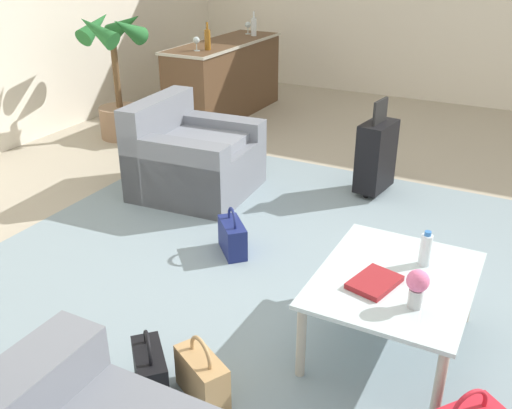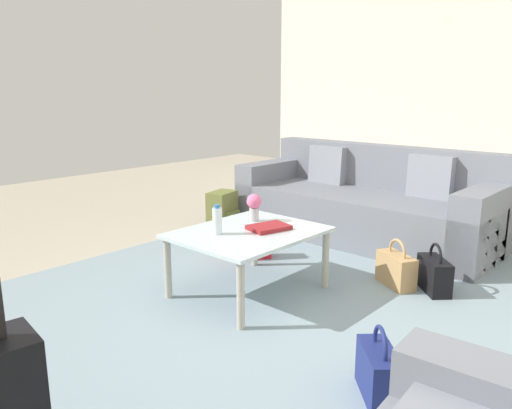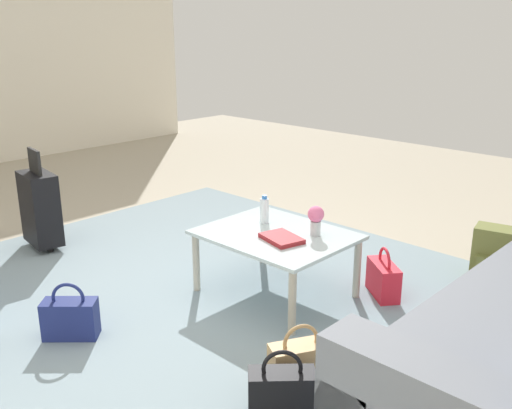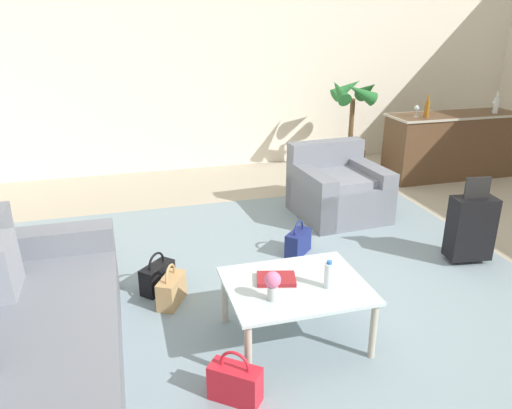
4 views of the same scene
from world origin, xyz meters
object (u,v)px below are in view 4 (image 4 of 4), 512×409
(wine_glass_leftmost, at_px, (417,109))
(wine_bottle_amber, at_px, (427,109))
(handbag_navy, at_px, (298,242))
(handbag_red, at_px, (235,383))
(handbag_black, at_px, (158,277))
(armchair, at_px, (336,191))
(couch, at_px, (20,355))
(suitcase_black, at_px, (471,227))
(bar_console, at_px, (451,144))
(flower_vase, at_px, (273,283))
(wine_glass_left_of_centre, at_px, (495,104))
(coffee_table, at_px, (296,291))
(wine_bottle_clear, at_px, (496,105))
(water_bottle, at_px, (329,275))
(handbag_tan, at_px, (171,290))
(potted_palm, at_px, (351,127))
(coffee_table_book, at_px, (276,279))

(wine_glass_leftmost, distance_m, wine_bottle_amber, 0.13)
(handbag_navy, bearing_deg, handbag_red, -120.91)
(handbag_black, distance_m, handbag_navy, 1.43)
(armchair, xyz_separation_m, handbag_black, (-2.19, -1.21, -0.16))
(couch, height_order, suitcase_black, couch)
(couch, xyz_separation_m, bar_console, (5.30, 3.20, 0.17))
(flower_vase, distance_m, suitcase_black, 2.39)
(couch, distance_m, wine_glass_left_of_centre, 6.81)
(coffee_table, bearing_deg, wine_bottle_clear, 36.31)
(water_bottle, relative_size, handbag_tan, 0.57)
(wine_bottle_clear, height_order, handbag_red, wine_bottle_clear)
(wine_bottle_amber, relative_size, handbag_red, 0.84)
(coffee_table, xyz_separation_m, wine_glass_left_of_centre, (4.16, 3.12, 0.62))
(wine_glass_leftmost, relative_size, handbag_tan, 0.43)
(handbag_navy, bearing_deg, potted_palm, 54.88)
(flower_vase, xyz_separation_m, handbag_navy, (0.72, 1.44, -0.45))
(coffee_table_book, relative_size, handbag_navy, 0.76)
(armchair, distance_m, wine_glass_left_of_centre, 3.10)
(wine_bottle_clear, distance_m, handbag_black, 5.42)
(handbag_tan, bearing_deg, handbag_red, -78.54)
(water_bottle, height_order, handbag_black, water_bottle)
(coffee_table, xyz_separation_m, coffee_table_book, (-0.12, 0.08, 0.07))
(water_bottle, bearing_deg, suitcase_black, 23.96)
(wine_bottle_amber, bearing_deg, handbag_red, -135.29)
(flower_vase, bearing_deg, couch, 178.19)
(couch, bearing_deg, wine_bottle_clear, 27.76)
(suitcase_black, distance_m, handbag_navy, 1.62)
(couch, relative_size, wine_bottle_amber, 8.21)
(armchair, relative_size, wine_glass_leftmost, 6.50)
(bar_console, xyz_separation_m, wine_bottle_clear, (0.56, -0.12, 0.56))
(wine_glass_left_of_centre, relative_size, potted_palm, 0.11)
(wine_glass_left_of_centre, height_order, wine_bottle_amber, wine_bottle_amber)
(bar_console, distance_m, handbag_tan, 4.94)
(water_bottle, bearing_deg, handbag_tan, 141.07)
(suitcase_black, distance_m, handbag_black, 2.91)
(handbag_red, xyz_separation_m, potted_palm, (2.76, 4.19, 0.55))
(handbag_black, bearing_deg, bar_console, 25.97)
(armchair, height_order, wine_glass_leftmost, wine_glass_leftmost)
(coffee_table_book, height_order, wine_bottle_clear, wine_bottle_clear)
(coffee_table, bearing_deg, armchair, 59.14)
(bar_console, bearing_deg, wine_glass_left_of_centre, 1.83)
(wine_glass_left_of_centre, distance_m, suitcase_black, 3.31)
(wine_glass_leftmost, distance_m, potted_palm, 0.97)
(wine_bottle_amber, height_order, suitcase_black, wine_bottle_amber)
(handbag_tan, bearing_deg, armchair, 34.72)
(wine_bottle_amber, distance_m, handbag_tan, 4.48)
(wine_bottle_clear, bearing_deg, handbag_red, -143.06)
(bar_console, xyz_separation_m, wine_bottle_amber, (-0.55, -0.12, 0.56))
(couch, relative_size, handbag_navy, 6.88)
(flower_vase, distance_m, handbag_red, 0.66)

